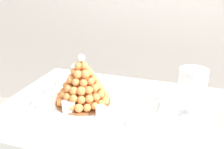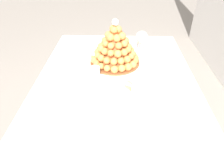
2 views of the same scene
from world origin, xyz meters
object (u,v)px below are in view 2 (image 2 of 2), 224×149
Objects in this scene: croquembouche at (115,47)px; wine_glass at (142,38)px; dessert_cup_left at (98,45)px; dessert_cup_mid_right at (88,88)px; macaron_goblet at (130,106)px; serving_tray at (110,68)px; dessert_cup_centre at (95,72)px; dessert_cup_mid_left at (96,56)px.

croquembouche is 1.81× the size of wine_glass.
wine_glass reaches higher than dessert_cup_left.
dessert_cup_mid_right is 0.25× the size of macaron_goblet.
serving_tray is 0.11m from dessert_cup_centre.
serving_tray is 0.26m from wine_glass.
croquembouche is 0.50m from macaron_goblet.
macaron_goblet is (0.52, 0.16, 0.11)m from dessert_cup_mid_left.
dessert_cup_mid_left is at bearing 178.23° from dessert_cup_mid_right.
dessert_cup_left is at bearing -179.64° from dessert_cup_mid_left.
dessert_cup_mid_left is 0.16m from dessert_cup_centre.
dessert_cup_centre is (0.13, -0.10, -0.07)m from croquembouche.
dessert_cup_centre is at bearing -36.29° from croquembouche.
croquembouche is 1.15× the size of macaron_goblet.
macaron_goblet is at bearing -8.66° from wine_glass.
dessert_cup_mid_right is at bearing -143.46° from macaron_goblet.
wine_glass reaches higher than dessert_cup_mid_left.
dessert_cup_mid_right is at bearing -22.67° from serving_tray.
dessert_cup_left reaches higher than serving_tray.
dessert_cup_centre is at bearing -44.25° from serving_tray.
dessert_cup_left is at bearing -166.41° from macaron_goblet.
dessert_cup_mid_right is (0.14, -0.02, 0.01)m from dessert_cup_centre.
dessert_cup_mid_left is 0.27× the size of macaron_goblet.
dessert_cup_left is 0.14m from dessert_cup_mid_left.
macaron_goblet is at bearing 36.54° from dessert_cup_mid_right.
serving_tray is at bearing 135.75° from dessert_cup_centre.
dessert_cup_mid_right is 0.30m from macaron_goblet.
serving_tray is 2.56× the size of macaron_goblet.
dessert_cup_centre is at bearing 173.22° from dessert_cup_mid_right.
dessert_cup_mid_left is at bearing 0.36° from dessert_cup_left.
serving_tray is 9.52× the size of dessert_cup_mid_left.
dessert_cup_mid_left reaches higher than serving_tray.
croquembouche reaches higher than dessert_cup_mid_right.
dessert_cup_centre is 0.90× the size of dessert_cup_mid_right.
dessert_cup_left is 0.69m from macaron_goblet.
serving_tray is 4.01× the size of wine_glass.
macaron_goblet is (0.50, 0.06, 0.04)m from croquembouche.
dessert_cup_mid_left is 0.28m from wine_glass.
wine_glass reaches higher than serving_tray.
wine_glass is (0.06, 0.25, 0.08)m from dessert_cup_left.
dessert_cup_mid_right reaches higher than serving_tray.
dessert_cup_centre is 0.41m from macaron_goblet.
dessert_cup_left is (-0.22, -0.08, 0.03)m from serving_tray.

